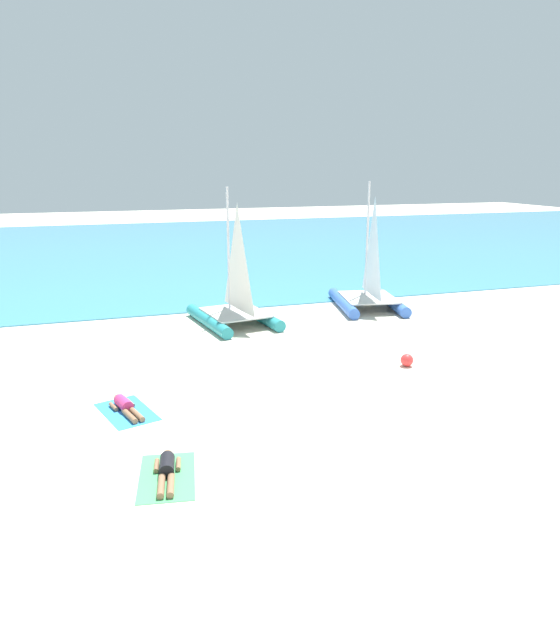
# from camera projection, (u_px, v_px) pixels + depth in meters

# --- Properties ---
(ground_plane) EXTENTS (120.00, 120.00, 0.00)m
(ground_plane) POSITION_uv_depth(u_px,v_px,m) (244.00, 320.00, 23.22)
(ground_plane) COLOR beige
(ocean_water) EXTENTS (120.00, 40.00, 0.05)m
(ocean_water) POSITION_uv_depth(u_px,v_px,m) (171.00, 248.00, 43.18)
(ocean_water) COLOR teal
(ocean_water) RESTS_ON ground
(sailboat_teal) EXTENTS (3.14, 4.35, 5.23)m
(sailboat_teal) POSITION_uv_depth(u_px,v_px,m) (235.00, 305.00, 22.42)
(sailboat_teal) COLOR teal
(sailboat_teal) RESTS_ON ground
(sailboat_blue) EXTENTS (3.37, 4.54, 5.35)m
(sailboat_blue) POSITION_uv_depth(u_px,v_px,m) (368.00, 290.00, 24.91)
(sailboat_blue) COLOR blue
(sailboat_blue) RESTS_ON ground
(towel_left) EXTENTS (1.60, 2.13, 0.01)m
(towel_left) POSITION_uv_depth(u_px,v_px,m) (127.00, 412.00, 14.56)
(towel_left) COLOR #338CD8
(towel_left) RESTS_ON ground
(sunbather_left) EXTENTS (0.82, 1.54, 0.30)m
(sunbather_left) POSITION_uv_depth(u_px,v_px,m) (126.00, 406.00, 14.58)
(sunbather_left) COLOR #D83372
(sunbather_left) RESTS_ON towel_left
(towel_right) EXTENTS (1.39, 2.05, 0.01)m
(towel_right) POSITION_uv_depth(u_px,v_px,m) (167.00, 477.00, 11.53)
(towel_right) COLOR #4CB266
(towel_right) RESTS_ON ground
(sunbather_right) EXTENTS (0.65, 1.57, 0.30)m
(sunbather_right) POSITION_uv_depth(u_px,v_px,m) (167.00, 469.00, 11.57)
(sunbather_right) COLOR black
(sunbather_right) RESTS_ON towel_right
(beach_ball) EXTENTS (0.39, 0.39, 0.39)m
(beach_ball) POSITION_uv_depth(u_px,v_px,m) (407.00, 360.00, 17.83)
(beach_ball) COLOR red
(beach_ball) RESTS_ON ground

